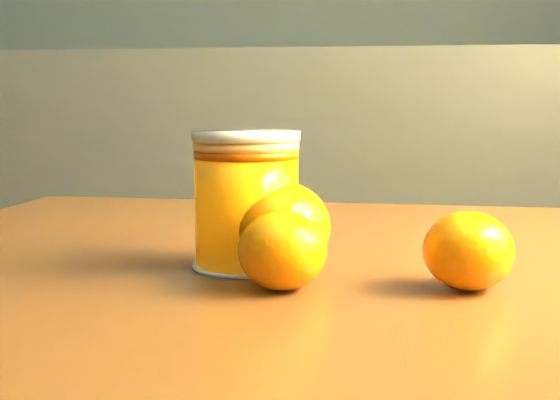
# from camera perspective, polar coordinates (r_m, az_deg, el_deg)

# --- Properties ---
(kitchen_counter) EXTENTS (3.15, 0.60, 0.90)m
(kitchen_counter) POSITION_cam_1_polar(r_m,az_deg,el_deg) (2.20, -17.28, -1.84)
(kitchen_counter) COLOR #45454A
(kitchen_counter) RESTS_ON ground
(table) EXTENTS (0.90, 0.63, 0.68)m
(table) POSITION_cam_1_polar(r_m,az_deg,el_deg) (0.61, 10.33, -12.55)
(table) COLOR brown
(table) RESTS_ON ground
(juice_glass) EXTENTS (0.08, 0.08, 0.10)m
(juice_glass) POSITION_cam_1_polar(r_m,az_deg,el_deg) (0.56, -2.47, -0.06)
(juice_glass) COLOR orange
(juice_glass) RESTS_ON table
(orange_front) EXTENTS (0.09, 0.09, 0.06)m
(orange_front) POSITION_cam_1_polar(r_m,az_deg,el_deg) (0.54, -0.07, -1.94)
(orange_front) COLOR orange
(orange_front) RESTS_ON table
(orange_back) EXTENTS (0.07, 0.07, 0.05)m
(orange_back) POSITION_cam_1_polar(r_m,az_deg,el_deg) (0.51, 13.61, -3.62)
(orange_back) COLOR orange
(orange_back) RESTS_ON table
(orange_extra) EXTENTS (0.08, 0.08, 0.05)m
(orange_extra) POSITION_cam_1_polar(r_m,az_deg,el_deg) (0.49, 0.18, -3.72)
(orange_extra) COLOR orange
(orange_extra) RESTS_ON table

